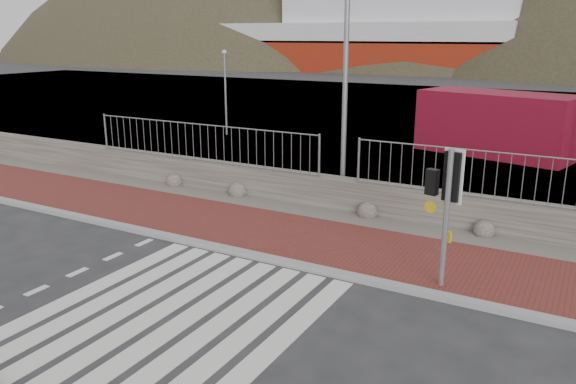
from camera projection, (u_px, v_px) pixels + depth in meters
The scene contains 13 objects.
ground at pixel (172, 316), 10.00m from camera, with size 220.00×220.00×0.00m, color #28282B.
sidewalk_far at pixel (293, 237), 13.78m from camera, with size 40.00×3.00×0.08m, color maroon.
kerb_far at pixel (261, 257), 12.51m from camera, with size 40.00×0.25×0.12m, color gray.
zebra_crossing at pixel (172, 316), 10.00m from camera, with size 4.62×5.60×0.01m.
gravel_strip at pixel (328, 215), 15.46m from camera, with size 40.00×1.50×0.06m, color #59544C.
stone_wall at pixel (340, 194), 16.02m from camera, with size 40.00×0.60×0.90m, color #4E4840.
railing at pixel (339, 147), 15.52m from camera, with size 18.07×0.07×1.22m.
quay at pixel (481, 118), 33.46m from camera, with size 120.00×40.00×0.50m, color #4C4C4F.
water at pixel (542, 79), 62.89m from camera, with size 220.00×50.00×0.05m, color #3F4C54.
ferry at pixel (356, 30), 77.18m from camera, with size 50.00×16.00×20.00m.
traffic_signal_far at pixel (447, 189), 10.56m from camera, with size 0.69×0.37×2.82m.
streetlight at pixel (352, 33), 15.56m from camera, with size 1.83×0.25×8.64m.
shipping_container at pixel (496, 124), 23.16m from camera, with size 6.13×2.56×2.56m, color maroon.
Camera 1 is at (6.20, -6.88, 4.85)m, focal length 35.00 mm.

